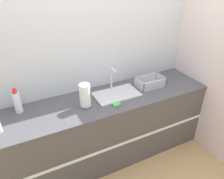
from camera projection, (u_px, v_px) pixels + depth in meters
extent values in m
plane|color=tan|center=(118.00, 171.00, 2.75)|extent=(12.00, 12.00, 0.00)
cube|color=silver|center=(94.00, 57.00, 2.62)|extent=(4.96, 0.06, 2.60)
cube|color=silver|center=(196.00, 49.00, 2.87)|extent=(0.06, 2.63, 2.60)
cube|color=#514C47|center=(107.00, 129.00, 2.78)|extent=(2.56, 0.63, 0.87)
cube|color=white|center=(119.00, 145.00, 2.54)|extent=(2.56, 0.01, 0.04)
cube|color=#4C4C51|center=(107.00, 99.00, 2.56)|extent=(2.58, 0.65, 0.03)
cube|color=silver|center=(117.00, 94.00, 2.61)|extent=(0.54, 0.32, 0.02)
cylinder|color=silver|center=(111.00, 79.00, 2.65)|extent=(0.02, 0.02, 0.27)
cylinder|color=silver|center=(114.00, 70.00, 2.53)|extent=(0.02, 0.12, 0.02)
cylinder|color=#4C4C51|center=(86.00, 106.00, 2.40)|extent=(0.09, 0.09, 0.01)
cylinder|color=white|center=(85.00, 95.00, 2.34)|extent=(0.12, 0.12, 0.26)
cube|color=#B7BABF|center=(150.00, 86.00, 2.80)|extent=(0.35, 0.21, 0.01)
cube|color=#B7BABF|center=(155.00, 85.00, 2.70)|extent=(0.35, 0.01, 0.11)
cube|color=#B7BABF|center=(146.00, 79.00, 2.85)|extent=(0.35, 0.01, 0.11)
cube|color=#B7BABF|center=(139.00, 84.00, 2.71)|extent=(0.01, 0.21, 0.11)
cube|color=#B7BABF|center=(161.00, 79.00, 2.84)|extent=(0.01, 0.21, 0.11)
cylinder|color=white|center=(17.00, 103.00, 2.26)|extent=(0.08, 0.08, 0.23)
cylinder|color=red|center=(14.00, 91.00, 2.19)|extent=(0.04, 0.04, 0.05)
cube|color=#4CB259|center=(117.00, 105.00, 2.41)|extent=(0.09, 0.06, 0.02)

